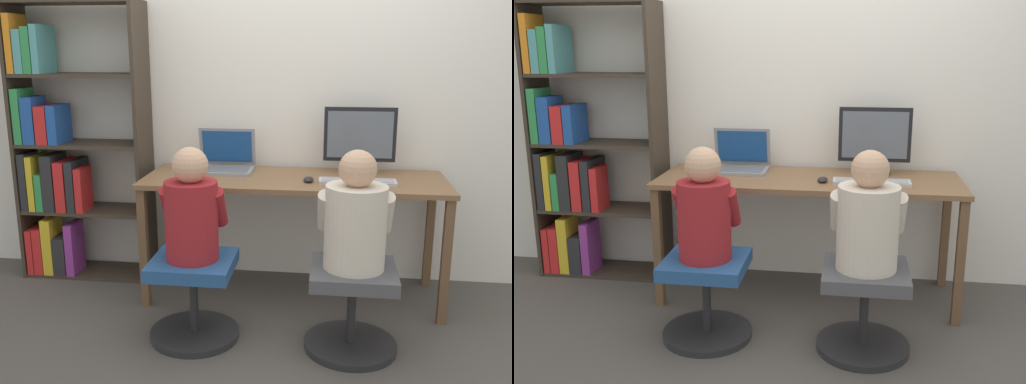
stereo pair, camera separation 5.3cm
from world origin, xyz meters
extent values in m
plane|color=#4C4742|center=(0.00, 0.00, 0.00)|extent=(14.00, 14.00, 0.00)
cube|color=white|center=(0.00, 0.71, 1.30)|extent=(10.00, 0.05, 2.60)
cube|color=brown|center=(0.00, 0.32, 0.76)|extent=(1.85, 0.65, 0.03)
cube|color=brown|center=(-0.88, 0.04, 0.37)|extent=(0.05, 0.05, 0.74)
cube|color=brown|center=(0.88, 0.04, 0.37)|extent=(0.05, 0.05, 0.74)
cube|color=brown|center=(-0.88, 0.61, 0.37)|extent=(0.05, 0.05, 0.74)
cube|color=brown|center=(0.88, 0.61, 0.37)|extent=(0.05, 0.05, 0.74)
cylinder|color=black|center=(0.40, 0.49, 0.78)|extent=(0.21, 0.21, 0.01)
cylinder|color=black|center=(0.40, 0.49, 0.82)|extent=(0.04, 0.04, 0.07)
cube|color=black|center=(0.40, 0.49, 1.02)|extent=(0.45, 0.02, 0.34)
cube|color=slate|center=(0.40, 0.48, 1.02)|extent=(0.40, 0.01, 0.29)
cube|color=gray|center=(-0.46, 0.43, 0.78)|extent=(0.37, 0.25, 0.02)
cube|color=slate|center=(-0.46, 0.43, 0.80)|extent=(0.33, 0.20, 0.00)
cube|color=gray|center=(-0.46, 0.58, 0.92)|extent=(0.37, 0.06, 0.25)
cube|color=#19478C|center=(-0.46, 0.57, 0.92)|extent=(0.33, 0.05, 0.21)
cube|color=#B2B2B7|center=(0.38, 0.21, 0.79)|extent=(0.45, 0.13, 0.02)
cube|color=#97979C|center=(0.38, 0.21, 0.80)|extent=(0.42, 0.11, 0.00)
ellipsoid|color=black|center=(0.09, 0.23, 0.79)|extent=(0.06, 0.11, 0.03)
cylinder|color=#262628|center=(0.35, -0.32, 0.02)|extent=(0.49, 0.49, 0.04)
cylinder|color=#262628|center=(0.35, -0.32, 0.21)|extent=(0.05, 0.05, 0.35)
cube|color=#4C4C51|center=(0.35, -0.32, 0.42)|extent=(0.44, 0.41, 0.07)
cylinder|color=#262628|center=(-0.50, -0.30, 0.02)|extent=(0.49, 0.49, 0.04)
cylinder|color=#262628|center=(-0.50, -0.30, 0.21)|extent=(0.05, 0.05, 0.35)
cube|color=#234C84|center=(-0.50, -0.30, 0.42)|extent=(0.44, 0.41, 0.07)
cylinder|color=beige|center=(0.35, -0.32, 0.67)|extent=(0.31, 0.31, 0.43)
sphere|color=tan|center=(0.35, -0.32, 0.97)|extent=(0.19, 0.19, 0.19)
cylinder|color=beige|center=(0.20, -0.25, 0.74)|extent=(0.09, 0.20, 0.25)
cylinder|color=beige|center=(0.50, -0.25, 0.74)|extent=(0.09, 0.20, 0.25)
cylinder|color=maroon|center=(-0.50, -0.30, 0.67)|extent=(0.28, 0.28, 0.42)
sphere|color=tan|center=(-0.50, -0.30, 0.97)|extent=(0.19, 0.19, 0.19)
cylinder|color=maroon|center=(-0.63, -0.24, 0.73)|extent=(0.08, 0.19, 0.24)
cylinder|color=maroon|center=(-0.36, -0.24, 0.73)|extent=(0.08, 0.19, 0.24)
cube|color=#382D23|center=(-1.86, 0.51, 0.92)|extent=(0.02, 0.33, 1.84)
cube|color=#382D23|center=(-1.01, 0.51, 0.92)|extent=(0.02, 0.33, 1.84)
cube|color=#382D23|center=(-1.43, 0.51, 0.01)|extent=(0.82, 0.31, 0.02)
cube|color=#382D23|center=(-1.43, 0.51, 0.47)|extent=(0.82, 0.31, 0.02)
cube|color=#382D23|center=(-1.43, 0.51, 0.92)|extent=(0.82, 0.31, 0.02)
cube|color=#382D23|center=(-1.43, 0.51, 1.38)|extent=(0.82, 0.31, 0.02)
cube|color=#382D23|center=(-1.43, 0.51, 1.83)|extent=(0.82, 0.31, 0.02)
cube|color=red|center=(-1.81, 0.49, 0.18)|extent=(0.04, 0.28, 0.31)
cube|color=red|center=(-1.75, 0.46, 0.18)|extent=(0.06, 0.23, 0.32)
cube|color=gold|center=(-1.68, 0.45, 0.22)|extent=(0.07, 0.20, 0.39)
cube|color=#262628|center=(-1.60, 0.49, 0.16)|extent=(0.09, 0.28, 0.26)
cube|color=#8C338C|center=(-1.53, 0.45, 0.20)|extent=(0.06, 0.20, 0.36)
cube|color=#262628|center=(-1.81, 0.46, 0.67)|extent=(0.05, 0.21, 0.39)
cube|color=gold|center=(-1.76, 0.48, 0.66)|extent=(0.04, 0.26, 0.37)
cube|color=#2D8C47|center=(-1.70, 0.46, 0.61)|extent=(0.05, 0.22, 0.25)
cube|color=#262628|center=(-1.64, 0.47, 0.67)|extent=(0.08, 0.24, 0.38)
cube|color=red|center=(-1.56, 0.48, 0.65)|extent=(0.07, 0.27, 0.34)
cube|color=#262628|center=(-1.48, 0.49, 0.65)|extent=(0.05, 0.28, 0.34)
cube|color=red|center=(-1.43, 0.44, 0.63)|extent=(0.05, 0.19, 0.30)
cube|color=#2D8C47|center=(-1.81, 0.46, 1.11)|extent=(0.05, 0.22, 0.36)
cube|color=#1E4C9E|center=(-1.73, 0.45, 1.09)|extent=(0.08, 0.21, 0.31)
cube|color=red|center=(-1.65, 0.49, 1.06)|extent=(0.08, 0.28, 0.25)
cube|color=#1E4C9E|center=(-1.57, 0.47, 1.06)|extent=(0.06, 0.24, 0.25)
cube|color=orange|center=(-1.81, 0.46, 1.57)|extent=(0.05, 0.22, 0.37)
cube|color=teal|center=(-1.75, 0.46, 1.53)|extent=(0.05, 0.21, 0.27)
cube|color=#2D8C47|center=(-1.70, 0.46, 1.53)|extent=(0.05, 0.23, 0.29)
cube|color=teal|center=(-1.64, 0.48, 1.54)|extent=(0.05, 0.26, 0.30)
camera|label=1|loc=(0.21, -3.10, 1.56)|focal=40.00mm
camera|label=2|loc=(0.27, -3.09, 1.56)|focal=40.00mm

